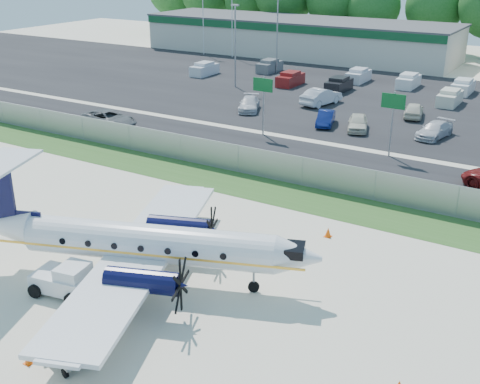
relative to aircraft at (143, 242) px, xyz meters
The scene contains 25 objects.
ground 2.51m from the aircraft, 48.08° to the left, with size 170.00×170.00×0.00m, color beige.
grass_verge 13.30m from the aircraft, 85.65° to the left, with size 170.00×4.00×0.02m, color #2D561E.
access_road 20.23m from the aircraft, 87.16° to the left, with size 170.00×8.00×0.02m, color black.
parking_lot 41.17m from the aircraft, 88.61° to the left, with size 170.00×32.00×0.02m, color black.
perimeter_fence 15.18m from the aircraft, 86.23° to the left, with size 120.00×0.06×1.99m.
building_west 67.16m from the aircraft, 110.03° to the left, with size 46.40×12.40×5.24m.
sign_left 25.07m from the aircraft, 106.26° to the left, with size 1.80×0.26×5.00m.
sign_mid 24.40m from the aircraft, 80.55° to the left, with size 1.80×0.26×5.00m.
flagpole_west 66.19m from the aircraft, 121.90° to the left, with size 1.06×0.12×10.00m.
flagpole_east 63.69m from the aircraft, 118.07° to the left, with size 1.06×0.12×10.00m.
light_pole_nw 43.60m from the aircraft, 115.91° to the left, with size 0.90×0.35×9.09m.
light_pole_sw 52.76m from the aircraft, 111.15° to the left, with size 0.90×0.35×9.09m.
aircraft is the anchor object (origin of this frame).
pushback_tug 3.81m from the aircraft, 130.49° to the right, with size 2.99×2.37×1.49m.
baggage_cart_near 6.56m from the aircraft, 77.06° to the right, with size 2.40×1.81×1.12m.
cone_port_wing 7.36m from the aircraft, 88.57° to the right, with size 0.33×0.33×0.47m.
cone_starboard_wing 10.63m from the aircraft, 57.82° to the left, with size 0.38×0.38×0.54m.
road_car_west 27.65m from the aircraft, 136.05° to the left, with size 2.48×5.37×1.49m, color #595B5E.
parked_car_a 33.00m from the aircraft, 111.71° to the left, with size 1.82×4.48×1.30m, color silver.
parked_car_b 29.90m from the aircraft, 97.06° to the left, with size 1.35×3.88×1.28m, color navy.
parked_car_c 29.62m from the aircraft, 91.19° to the left, with size 1.64×4.07×1.39m, color beige.
parked_car_d 31.41m from the aircraft, 79.59° to the left, with size 1.81×4.44×1.29m, color silver.
parked_car_f 37.19m from the aircraft, 101.10° to the left, with size 1.77×5.07×1.67m, color silver.
parked_car_g 36.51m from the aircraft, 86.39° to the left, with size 1.65×4.11×1.40m, color beige.
far_parking_rows 46.17m from the aircraft, 88.76° to the left, with size 56.00×10.00×1.60m, color gray, non-canonical shape.
Camera 1 is at (15.84, -20.16, 14.70)m, focal length 45.00 mm.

